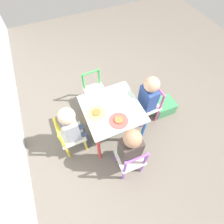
{
  "coord_description": "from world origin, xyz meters",
  "views": [
    {
      "loc": [
        -0.98,
        0.42,
        1.98
      ],
      "look_at": [
        0.0,
        0.0,
        0.42
      ],
      "focal_mm": 28.0,
      "sensor_mm": 36.0,
      "label": 1
    }
  ],
  "objects_px": {
    "chair_yellow": "(70,136)",
    "child_front": "(147,97)",
    "chair_purple": "(131,160)",
    "storage_bin": "(163,106)",
    "chair_green": "(95,91)",
    "kids_table": "(112,112)",
    "plate_back": "(97,113)",
    "child_back": "(72,126)",
    "chair_pink": "(149,105)",
    "child_left": "(130,147)",
    "plate_left": "(119,120)"
  },
  "relations": [
    {
      "from": "kids_table",
      "to": "plate_left",
      "type": "height_order",
      "value": "plate_left"
    },
    {
      "from": "child_left",
      "to": "plate_left",
      "type": "relative_size",
      "value": 3.85
    },
    {
      "from": "chair_green",
      "to": "child_front",
      "type": "xyz_separation_m",
      "value": [
        -0.48,
        -0.47,
        0.19
      ]
    },
    {
      "from": "kids_table",
      "to": "plate_left",
      "type": "bearing_deg",
      "value": 180.0
    },
    {
      "from": "child_left",
      "to": "plate_left",
      "type": "distance_m",
      "value": 0.28
    },
    {
      "from": "chair_green",
      "to": "plate_left",
      "type": "distance_m",
      "value": 0.72
    },
    {
      "from": "child_back",
      "to": "child_front",
      "type": "distance_m",
      "value": 0.89
    },
    {
      "from": "kids_table",
      "to": "plate_back",
      "type": "relative_size",
      "value": 3.04
    },
    {
      "from": "chair_pink",
      "to": "child_front",
      "type": "height_order",
      "value": "child_front"
    },
    {
      "from": "chair_pink",
      "to": "plate_back",
      "type": "xyz_separation_m",
      "value": [
        -0.02,
        0.67,
        0.25
      ]
    },
    {
      "from": "kids_table",
      "to": "plate_back",
      "type": "height_order",
      "value": "plate_back"
    },
    {
      "from": "chair_pink",
      "to": "chair_green",
      "type": "relative_size",
      "value": 1.0
    },
    {
      "from": "child_left",
      "to": "storage_bin",
      "type": "distance_m",
      "value": 0.97
    },
    {
      "from": "plate_left",
      "to": "storage_bin",
      "type": "height_order",
      "value": "plate_left"
    },
    {
      "from": "chair_pink",
      "to": "plate_left",
      "type": "bearing_deg",
      "value": -71.52
    },
    {
      "from": "chair_purple",
      "to": "child_back",
      "type": "height_order",
      "value": "child_back"
    },
    {
      "from": "chair_green",
      "to": "kids_table",
      "type": "bearing_deg",
      "value": -90.0
    },
    {
      "from": "chair_green",
      "to": "plate_back",
      "type": "bearing_deg",
      "value": -109.06
    },
    {
      "from": "chair_yellow",
      "to": "child_back",
      "type": "height_order",
      "value": "child_back"
    },
    {
      "from": "child_left",
      "to": "plate_back",
      "type": "height_order",
      "value": "child_left"
    },
    {
      "from": "kids_table",
      "to": "plate_back",
      "type": "bearing_deg",
      "value": 90.0
    },
    {
      "from": "chair_green",
      "to": "child_front",
      "type": "bearing_deg",
      "value": -49.01
    },
    {
      "from": "child_left",
      "to": "plate_left",
      "type": "height_order",
      "value": "child_left"
    },
    {
      "from": "kids_table",
      "to": "chair_yellow",
      "type": "bearing_deg",
      "value": 90.76
    },
    {
      "from": "chair_pink",
      "to": "plate_back",
      "type": "bearing_deg",
      "value": -90.62
    },
    {
      "from": "child_back",
      "to": "plate_back",
      "type": "xyz_separation_m",
      "value": [
        0.01,
        -0.27,
        0.07
      ]
    },
    {
      "from": "child_front",
      "to": "chair_yellow",
      "type": "bearing_deg",
      "value": -90.91
    },
    {
      "from": "child_back",
      "to": "chair_pink",
      "type": "bearing_deg",
      "value": -89.09
    },
    {
      "from": "chair_yellow",
      "to": "plate_back",
      "type": "bearing_deg",
      "value": -89.61
    },
    {
      "from": "kids_table",
      "to": "child_left",
      "type": "relative_size",
      "value": 0.8
    },
    {
      "from": "chair_yellow",
      "to": "plate_back",
      "type": "distance_m",
      "value": 0.42
    },
    {
      "from": "chair_purple",
      "to": "storage_bin",
      "type": "height_order",
      "value": "chair_purple"
    },
    {
      "from": "chair_pink",
      "to": "storage_bin",
      "type": "height_order",
      "value": "chair_pink"
    },
    {
      "from": "kids_table",
      "to": "chair_purple",
      "type": "xyz_separation_m",
      "value": [
        -0.5,
        0.01,
        -0.17
      ]
    },
    {
      "from": "chair_yellow",
      "to": "child_front",
      "type": "distance_m",
      "value": 0.97
    },
    {
      "from": "plate_back",
      "to": "storage_bin",
      "type": "xyz_separation_m",
      "value": [
        0.02,
        -0.93,
        -0.42
      ]
    },
    {
      "from": "kids_table",
      "to": "child_back",
      "type": "distance_m",
      "value": 0.44
    },
    {
      "from": "chair_green",
      "to": "plate_back",
      "type": "xyz_separation_m",
      "value": [
        -0.5,
        0.14,
        0.25
      ]
    },
    {
      "from": "chair_pink",
      "to": "child_front",
      "type": "bearing_deg",
      "value": -90.0
    },
    {
      "from": "child_front",
      "to": "storage_bin",
      "type": "xyz_separation_m",
      "value": [
        0.01,
        -0.31,
        -0.36
      ]
    },
    {
      "from": "child_left",
      "to": "storage_bin",
      "type": "relative_size",
      "value": 2.68
    },
    {
      "from": "child_back",
      "to": "child_left",
      "type": "distance_m",
      "value": 0.62
    },
    {
      "from": "chair_green",
      "to": "child_left",
      "type": "bearing_deg",
      "value": -92.16
    },
    {
      "from": "chair_yellow",
      "to": "plate_left",
      "type": "xyz_separation_m",
      "value": [
        -0.16,
        -0.5,
        0.25
      ]
    },
    {
      "from": "kids_table",
      "to": "child_front",
      "type": "relative_size",
      "value": 0.82
    },
    {
      "from": "child_back",
      "to": "plate_back",
      "type": "height_order",
      "value": "child_back"
    },
    {
      "from": "kids_table",
      "to": "storage_bin",
      "type": "height_order",
      "value": "kids_table"
    },
    {
      "from": "child_left",
      "to": "chair_yellow",
      "type": "bearing_deg",
      "value": -40.18
    },
    {
      "from": "chair_yellow",
      "to": "child_front",
      "type": "xyz_separation_m",
      "value": [
        0.03,
        -0.95,
        0.19
      ]
    },
    {
      "from": "kids_table",
      "to": "plate_left",
      "type": "distance_m",
      "value": 0.19
    }
  ]
}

